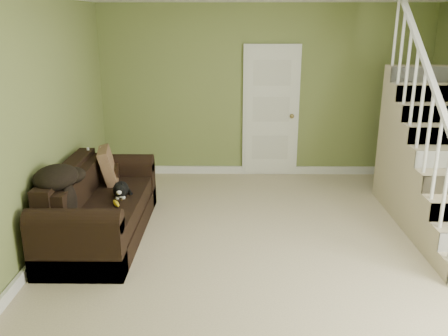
{
  "coord_description": "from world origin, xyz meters",
  "views": [
    {
      "loc": [
        -0.53,
        -4.51,
        2.37
      ],
      "look_at": [
        -0.59,
        0.41,
        0.82
      ],
      "focal_mm": 38.0,
      "sensor_mm": 36.0,
      "label": 1
    }
  ],
  "objects_px": {
    "banana": "(116,203)",
    "sofa": "(98,210)",
    "side_table": "(99,187)",
    "cat": "(120,190)"
  },
  "relations": [
    {
      "from": "banana",
      "to": "sofa",
      "type": "bearing_deg",
      "value": 116.39
    },
    {
      "from": "sofa",
      "to": "side_table",
      "type": "bearing_deg",
      "value": 103.65
    },
    {
      "from": "sofa",
      "to": "cat",
      "type": "bearing_deg",
      "value": 16.63
    },
    {
      "from": "sofa",
      "to": "cat",
      "type": "height_order",
      "value": "sofa"
    },
    {
      "from": "cat",
      "to": "banana",
      "type": "xyz_separation_m",
      "value": [
        0.01,
        -0.26,
        -0.06
      ]
    },
    {
      "from": "side_table",
      "to": "cat",
      "type": "bearing_deg",
      "value": -57.5
    },
    {
      "from": "sofa",
      "to": "side_table",
      "type": "xyz_separation_m",
      "value": [
        -0.18,
        0.76,
        0.0
      ]
    },
    {
      "from": "side_table",
      "to": "banana",
      "type": "height_order",
      "value": "side_table"
    },
    {
      "from": "sofa",
      "to": "cat",
      "type": "xyz_separation_m",
      "value": [
        0.25,
        0.08,
        0.22
      ]
    },
    {
      "from": "side_table",
      "to": "cat",
      "type": "relative_size",
      "value": 1.83
    }
  ]
}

